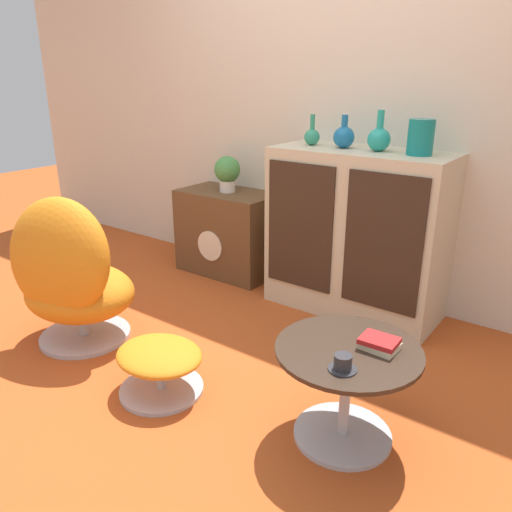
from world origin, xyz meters
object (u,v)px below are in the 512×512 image
Objects in this scene: sideboard at (357,233)px; vase_rightmost at (421,137)px; egg_chair at (70,277)px; book_stack at (379,343)px; vase_leftmost at (312,136)px; teacup at (343,364)px; coffee_table at (346,382)px; potted_plant at (227,172)px; tv_console at (228,232)px; ottoman at (160,362)px; vase_inner_left at (344,136)px; vase_inner_right at (379,138)px.

sideboard is 0.68m from vase_rightmost.
egg_chair reaches higher than book_stack.
sideboard is at bearing 119.98° from book_stack.
vase_leftmost is 1.69m from teacup.
coffee_table is 1.42m from vase_rightmost.
egg_chair is at bearing -128.43° from sideboard.
potted_plant is at bearing 146.60° from book_stack.
sideboard is 1.40m from teacup.
vase_leftmost is 0.97× the size of vase_rightmost.
potted_plant is at bearing 178.99° from vase_rightmost.
tv_console is at bearing 90.09° from egg_chair.
vase_inner_left is at bearing 81.83° from ottoman.
vase_rightmost is (1.37, 1.31, 0.71)m from egg_chair.
tv_console is at bearing 178.81° from vase_inner_right.
teacup is at bearing -61.60° from vase_inner_left.
sideboard is 5.76× the size of vase_leftmost.
vase_inner_right is (-0.42, 1.13, 0.81)m from coffee_table.
sideboard is at bearing -0.65° from vase_leftmost.
vase_inner_left is 1.01× the size of vase_rightmost.
coffee_table is (1.56, -1.16, -0.04)m from tv_console.
ottoman is 1.89× the size of vase_inner_right.
vase_inner_right is 1.18m from potted_plant.
tv_console is 1.69× the size of ottoman.
egg_chair is at bearing -89.91° from potted_plant.
tv_console is 1.57m from ottoman.
book_stack is (0.05, 0.22, -0.00)m from teacup.
vase_inner_left is (0.20, 1.36, 0.91)m from ottoman.
ottoman is (0.72, -0.05, -0.24)m from egg_chair.
ottoman is at bearing -98.17° from vase_inner_left.
vase_inner_left is (-0.13, 0.00, 0.57)m from sideboard.
book_stack is at bearing -63.98° from vase_inner_right.
sideboard is 5.58× the size of vase_rightmost.
teacup is at bearing -69.68° from vase_inner_right.
vase_inner_right is at bearing 110.32° from teacup.
ottoman is at bearing -103.34° from sideboard.
book_stack is (1.66, -1.09, 0.14)m from tv_console.
sideboard reaches higher than ottoman.
ottoman is (0.72, -1.38, -0.15)m from tv_console.
vase_rightmost is (-0.19, 1.13, 0.84)m from coffee_table.
vase_inner_right reaches higher than vase_rightmost.
book_stack is at bearing -33.40° from potted_plant.
potted_plant is (-0.70, 0.02, -0.30)m from vase_leftmost.
teacup is (1.61, 0.03, 0.05)m from egg_chair.
vase_rightmost is at bearing 0.00° from vase_inner_right.
vase_rightmost is (0.23, 0.00, 0.02)m from vase_inner_right.
sideboard is 1.84× the size of coffee_table.
vase_leftmost is (-0.86, 1.13, 0.80)m from coffee_table.
vase_inner_right is at bearing -1.19° from tv_console.
vase_inner_left reaches higher than teacup.
ottoman is 0.74× the size of coffee_table.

